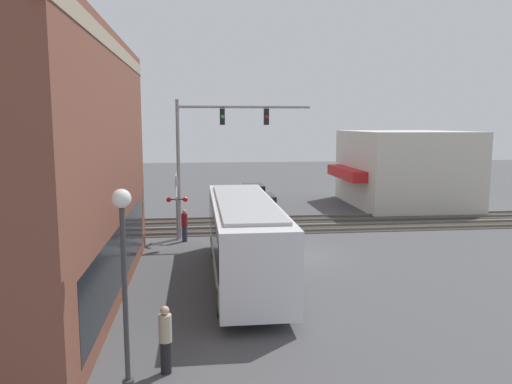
% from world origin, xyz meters
% --- Properties ---
extents(ground_plane, '(120.00, 120.00, 0.00)m').
position_xyz_m(ground_plane, '(0.00, 0.00, 0.00)').
color(ground_plane, '#4C4C4F').
extents(shop_building, '(10.13, 9.57, 5.87)m').
position_xyz_m(shop_building, '(14.39, -11.65, 2.93)').
color(shop_building, beige).
rests_on(shop_building, ground).
extents(city_bus, '(11.62, 2.59, 3.38)m').
position_xyz_m(city_bus, '(-3.50, 2.80, 1.87)').
color(city_bus, silver).
rests_on(city_bus, ground).
extents(traffic_signal_gantry, '(0.42, 7.51, 7.79)m').
position_xyz_m(traffic_signal_gantry, '(4.41, 3.78, 5.61)').
color(traffic_signal_gantry, gray).
rests_on(traffic_signal_gantry, ground).
extents(crossing_signal, '(1.41, 1.18, 3.81)m').
position_xyz_m(crossing_signal, '(4.02, 5.84, 2.30)').
color(crossing_signal, gray).
rests_on(crossing_signal, ground).
extents(streetlamp, '(0.44, 0.44, 5.03)m').
position_xyz_m(streetlamp, '(-12.31, 6.36, 3.00)').
color(streetlamp, '#38383A').
rests_on(streetlamp, ground).
extents(rail_track_near, '(2.60, 60.00, 0.15)m').
position_xyz_m(rail_track_near, '(6.00, 0.00, 0.03)').
color(rail_track_near, '#332D28').
rests_on(rail_track_near, ground).
extents(rail_track_far, '(2.60, 60.00, 0.15)m').
position_xyz_m(rail_track_far, '(9.20, 0.00, 0.03)').
color(rail_track_far, '#332D28').
rests_on(rail_track_far, ground).
extents(parked_car_red, '(4.59, 1.82, 1.52)m').
position_xyz_m(parked_car_red, '(10.80, 0.20, 0.70)').
color(parked_car_red, '#B21E19').
rests_on(parked_car_red, ground).
extents(parked_car_black, '(4.79, 1.82, 1.54)m').
position_xyz_m(parked_car_black, '(16.62, 0.20, 0.71)').
color(parked_car_black, black).
rests_on(parked_car_black, ground).
extents(pedestrian_at_crossing, '(0.34, 0.34, 1.79)m').
position_xyz_m(pedestrian_at_crossing, '(3.64, 5.45, 0.92)').
color(pedestrian_at_crossing, '#2D3351').
rests_on(pedestrian_at_crossing, ground).
extents(pedestrian_by_lamp, '(0.34, 0.34, 1.83)m').
position_xyz_m(pedestrian_by_lamp, '(-11.14, 5.56, 0.94)').
color(pedestrian_by_lamp, black).
rests_on(pedestrian_by_lamp, ground).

